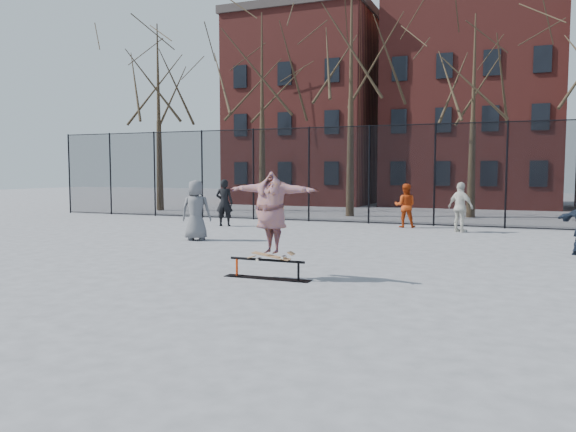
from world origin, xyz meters
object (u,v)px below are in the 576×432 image
at_px(bystander_grey, 196,210).
at_px(bystander_black, 224,203).
at_px(skate_rail, 267,271).
at_px(skater, 271,214).
at_px(skateboard, 271,257).
at_px(bystander_red, 405,206).
at_px(bystander_white, 461,207).

bearing_deg(bystander_grey, bystander_black, -90.57).
height_order(skate_rail, skater, skater).
xyz_separation_m(skate_rail, bystander_black, (-5.91, 9.11, 0.76)).
xyz_separation_m(skateboard, bystander_red, (0.62, 11.23, 0.38)).
bearing_deg(bystander_grey, bystander_white, -161.35).
relative_size(skateboard, bystander_red, 0.51).
relative_size(skate_rail, skateboard, 2.15).
height_order(skate_rail, bystander_red, bystander_red).
bearing_deg(bystander_black, bystander_grey, 92.93).
height_order(skateboard, bystander_grey, bystander_grey).
bearing_deg(skate_rail, bystander_white, 74.72).
bearing_deg(skate_rail, bystander_red, 86.37).
xyz_separation_m(skate_rail, bystander_grey, (-4.59, 4.84, 0.78)).
relative_size(bystander_black, bystander_red, 1.10).
bearing_deg(skater, bystander_grey, 140.13).
bearing_deg(bystander_grey, skateboard, 116.21).
height_order(skateboard, bystander_white, bystander_white).
relative_size(skateboard, bystander_black, 0.46).
distance_m(skater, bystander_grey, 6.74).
relative_size(skate_rail, skater, 0.92).
relative_size(skater, bystander_white, 1.13).
bearing_deg(skate_rail, skateboard, 0.00).
bearing_deg(bystander_white, skateboard, 109.92).
bearing_deg(bystander_white, skate_rail, 109.44).
bearing_deg(bystander_black, skateboard, 109.07).
height_order(skater, bystander_red, skater).
relative_size(skate_rail, bystander_white, 1.04).
distance_m(bystander_grey, bystander_black, 4.47).
distance_m(skateboard, skater, 0.86).
relative_size(bystander_grey, bystander_black, 1.02).
xyz_separation_m(skater, bystander_white, (2.72, 10.31, -0.43)).
xyz_separation_m(skate_rail, skater, (0.09, 0.00, 1.16)).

